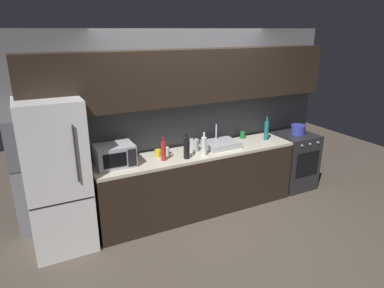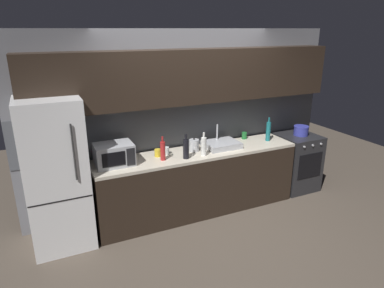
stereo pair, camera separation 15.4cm
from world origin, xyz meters
TOP-DOWN VIEW (x-y plane):
  - ground_plane at (0.00, 0.00)m, footprint 10.00×10.00m
  - back_wall at (0.00, 1.20)m, footprint 4.61×0.44m
  - counter_run at (0.00, 0.90)m, footprint 2.87×0.60m
  - refrigerator at (-1.82, 0.90)m, footprint 0.68×0.69m
  - oven_range at (1.78, 0.90)m, footprint 0.60×0.62m
  - microwave at (-1.14, 0.92)m, footprint 0.46×0.35m
  - sink_basin at (0.39, 0.93)m, footprint 0.48×0.38m
  - kettle at (-0.03, 0.95)m, footprint 0.17×0.14m
  - wine_bottle_white at (0.01, 0.74)m, footprint 0.07×0.07m
  - wine_bottle_teal at (1.17, 0.90)m, footprint 0.07×0.07m
  - wine_bottle_dark at (-0.25, 0.74)m, footprint 0.08×0.08m
  - wine_bottle_red at (-0.54, 0.81)m, footprint 0.06×0.06m
  - mug_clear at (-0.43, 0.99)m, footprint 0.08×0.08m
  - mug_green at (0.89, 1.12)m, footprint 0.08×0.08m
  - mug_yellow at (-0.56, 0.96)m, footprint 0.08×0.08m
  - cooking_pot at (1.81, 0.90)m, footprint 0.23×0.23m

SIDE VIEW (x-z plane):
  - ground_plane at x=0.00m, z-range 0.00..0.00m
  - counter_run at x=0.00m, z-range 0.00..0.90m
  - oven_range at x=1.78m, z-range 0.00..0.90m
  - refrigerator at x=-1.82m, z-range 0.00..1.80m
  - sink_basin at x=0.39m, z-range 0.79..1.09m
  - mug_yellow at x=-0.56m, z-range 0.90..1.00m
  - mug_clear at x=-0.43m, z-range 0.90..1.00m
  - mug_green at x=0.89m, z-range 0.90..1.00m
  - cooking_pot at x=1.81m, z-range 0.90..1.05m
  - kettle at x=-0.03m, z-range 0.89..1.08m
  - wine_bottle_red at x=-0.54m, z-range 0.87..1.19m
  - wine_bottle_white at x=0.01m, z-range 0.87..1.19m
  - wine_bottle_dark at x=-0.25m, z-range 0.87..1.20m
  - microwave at x=-1.14m, z-range 0.90..1.17m
  - wine_bottle_teal at x=1.17m, z-range 0.87..1.23m
  - back_wall at x=0.00m, z-range 0.30..2.80m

